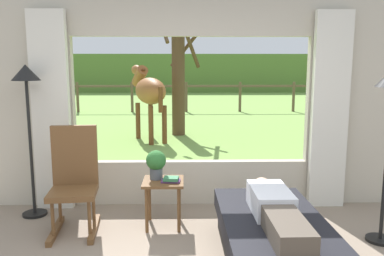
% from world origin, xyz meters
% --- Properties ---
extents(back_wall_with_window, '(5.20, 0.12, 2.55)m').
position_xyz_m(back_wall_with_window, '(0.00, 2.26, 1.25)').
color(back_wall_with_window, '#BCB29E').
rests_on(back_wall_with_window, ground_plane).
extents(curtain_panel_left, '(0.44, 0.10, 2.40)m').
position_xyz_m(curtain_panel_left, '(-1.69, 2.12, 1.20)').
color(curtain_panel_left, silver).
rests_on(curtain_panel_left, ground_plane).
extents(curtain_panel_right, '(0.44, 0.10, 2.40)m').
position_xyz_m(curtain_panel_right, '(1.69, 2.12, 1.20)').
color(curtain_panel_right, silver).
rests_on(curtain_panel_right, ground_plane).
extents(outdoor_pasture_lawn, '(36.00, 21.68, 0.02)m').
position_xyz_m(outdoor_pasture_lawn, '(0.00, 13.16, 0.01)').
color(outdoor_pasture_lawn, '#759E47').
rests_on(outdoor_pasture_lawn, ground_plane).
extents(distant_hill_ridge, '(36.00, 2.00, 2.40)m').
position_xyz_m(distant_hill_ridge, '(0.00, 23.00, 1.20)').
color(distant_hill_ridge, '#567734').
rests_on(distant_hill_ridge, ground_plane).
extents(recliner_sofa, '(0.92, 1.71, 0.42)m').
position_xyz_m(recliner_sofa, '(0.70, 0.68, 0.22)').
color(recliner_sofa, black).
rests_on(recliner_sofa, ground_plane).
extents(reclining_person, '(0.35, 1.43, 0.22)m').
position_xyz_m(reclining_person, '(0.70, 0.63, 0.52)').
color(reclining_person, silver).
rests_on(reclining_person, recliner_sofa).
extents(rocking_chair, '(0.53, 0.72, 1.12)m').
position_xyz_m(rocking_chair, '(-1.27, 1.46, 0.55)').
color(rocking_chair, brown).
rests_on(rocking_chair, ground_plane).
extents(side_table, '(0.44, 0.44, 0.52)m').
position_xyz_m(side_table, '(-0.32, 1.51, 0.43)').
color(side_table, brown).
rests_on(side_table, ground_plane).
extents(potted_plant, '(0.22, 0.22, 0.32)m').
position_xyz_m(potted_plant, '(-0.40, 1.57, 0.70)').
color(potted_plant, '#4C5156').
rests_on(potted_plant, side_table).
extents(book_stack, '(0.21, 0.15, 0.06)m').
position_xyz_m(book_stack, '(-0.23, 1.45, 0.55)').
color(book_stack, '#59336B').
rests_on(book_stack, side_table).
extents(floor_lamp_left, '(0.32, 0.32, 1.77)m').
position_xyz_m(floor_lamp_left, '(-1.86, 1.87, 1.43)').
color(floor_lamp_left, black).
rests_on(floor_lamp_left, ground_plane).
extents(horse, '(1.12, 1.77, 1.73)m').
position_xyz_m(horse, '(-0.89, 6.40, 1.16)').
color(horse, brown).
rests_on(horse, outdoor_pasture_lawn).
extents(pasture_tree, '(1.09, 1.07, 2.99)m').
position_xyz_m(pasture_tree, '(-0.22, 7.13, 1.36)').
color(pasture_tree, '#4C3823').
rests_on(pasture_tree, outdoor_pasture_lawn).
extents(pasture_fence_line, '(16.10, 0.10, 1.10)m').
position_xyz_m(pasture_fence_line, '(0.00, 11.95, 0.74)').
color(pasture_fence_line, brown).
rests_on(pasture_fence_line, outdoor_pasture_lawn).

